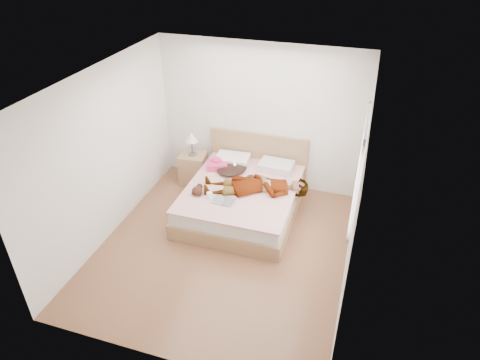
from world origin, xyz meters
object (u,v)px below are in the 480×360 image
(woman, at_px, (257,183))
(plush_toy, at_px, (198,190))
(towel, at_px, (217,164))
(magazine, at_px, (224,201))
(nightstand, at_px, (193,166))
(bed, at_px, (243,196))
(coffee_mug, at_px, (210,195))
(phone, at_px, (235,164))

(woman, distance_m, plush_toy, 0.95)
(towel, distance_m, magazine, 1.06)
(towel, bearing_deg, nightstand, 159.32)
(bed, bearing_deg, coffee_mug, -124.66)
(woman, relative_size, coffee_mug, 12.90)
(phone, height_order, towel, phone)
(phone, bearing_deg, coffee_mug, -115.87)
(towel, distance_m, coffee_mug, 0.96)
(coffee_mug, height_order, plush_toy, plush_toy)
(towel, distance_m, nightstand, 0.64)
(bed, height_order, nightstand, nightstand)
(towel, relative_size, nightstand, 0.42)
(bed, height_order, towel, bed)
(phone, xyz_separation_m, bed, (0.25, -0.33, -0.40))
(phone, relative_size, nightstand, 0.09)
(phone, xyz_separation_m, nightstand, (-0.90, 0.26, -0.34))
(bed, distance_m, plush_toy, 0.84)
(woman, bearing_deg, towel, -135.59)
(towel, bearing_deg, bed, -32.08)
(magazine, relative_size, nightstand, 0.39)
(phone, height_order, plush_toy, phone)
(phone, bearing_deg, woman, -56.28)
(woman, relative_size, magazine, 4.35)
(magazine, relative_size, coffee_mug, 2.96)
(phone, distance_m, bed, 0.57)
(coffee_mug, bearing_deg, bed, 55.34)
(nightstand, bearing_deg, towel, -20.68)
(bed, relative_size, towel, 4.87)
(towel, xyz_separation_m, coffee_mug, (0.22, -0.93, -0.02))
(bed, distance_m, magazine, 0.64)
(woman, relative_size, plush_toy, 6.81)
(plush_toy, bearing_deg, magazine, -9.87)
(bed, distance_m, coffee_mug, 0.73)
(magazine, xyz_separation_m, coffee_mug, (-0.24, 0.02, 0.04))
(bed, distance_m, nightstand, 1.29)
(phone, relative_size, magazine, 0.22)
(plush_toy, bearing_deg, woman, 26.22)
(magazine, xyz_separation_m, nightstand, (-1.01, 1.16, -0.18))
(woman, xyz_separation_m, plush_toy, (-0.85, -0.42, -0.04))
(plush_toy, height_order, nightstand, nightstand)
(woman, height_order, magazine, woman)
(phone, height_order, magazine, phone)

